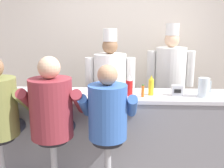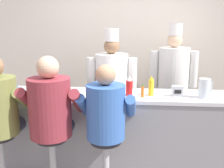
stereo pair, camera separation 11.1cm
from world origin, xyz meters
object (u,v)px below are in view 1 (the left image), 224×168
object	(u,v)px
breakfast_plate	(94,96)
hot_sauce_bottle_orange	(143,91)
ketchup_bottle_red	(129,86)
coffee_mug_blue	(10,89)
water_pitcher_clear	(204,87)
diner_seated_maroon	(52,111)
mustard_bottle_yellow	(151,86)
cook_in_whites_far	(170,79)
diner_seated_blue	(108,115)
napkin_dispenser_chrome	(177,90)
cook_in_whites_near	(110,87)
cereal_bowl	(66,94)

from	to	relation	value
breakfast_plate	hot_sauce_bottle_orange	bearing A→B (deg)	4.06
ketchup_bottle_red	coffee_mug_blue	size ratio (longest dim) A/B	1.59
ketchup_bottle_red	coffee_mug_blue	distance (m)	1.39
water_pitcher_clear	diner_seated_maroon	distance (m)	1.64
mustard_bottle_yellow	cook_in_whites_far	bearing A→B (deg)	69.55
diner_seated_blue	cook_in_whites_far	distance (m)	1.72
napkin_dispenser_chrome	diner_seated_blue	bearing A→B (deg)	-148.66
mustard_bottle_yellow	napkin_dispenser_chrome	world-z (taller)	mustard_bottle_yellow
breakfast_plate	cook_in_whites_near	distance (m)	0.74
diner_seated_blue	cook_in_whites_near	size ratio (longest dim) A/B	0.82
ketchup_bottle_red	coffee_mug_blue	xyz separation A→B (m)	(-1.39, 0.02, -0.06)
ketchup_bottle_red	water_pitcher_clear	bearing A→B (deg)	-1.96
hot_sauce_bottle_orange	diner_seated_blue	world-z (taller)	diner_seated_blue
mustard_bottle_yellow	napkin_dispenser_chrome	distance (m)	0.29
cook_in_whites_far	napkin_dispenser_chrome	bearing A→B (deg)	-95.25
water_pitcher_clear	mustard_bottle_yellow	bearing A→B (deg)	174.55
ketchup_bottle_red	diner_seated_blue	xyz separation A→B (m)	(-0.21, -0.44, -0.20)
ketchup_bottle_red	cook_in_whites_far	xyz separation A→B (m)	(0.63, 1.06, -0.12)
coffee_mug_blue	cook_in_whites_far	bearing A→B (deg)	27.38
diner_seated_maroon	diner_seated_blue	xyz separation A→B (m)	(0.55, -0.00, -0.03)
napkin_dispenser_chrome	cook_in_whites_far	xyz separation A→B (m)	(0.10, 1.04, -0.08)
hot_sauce_bottle_orange	cereal_bowl	bearing A→B (deg)	-179.79
hot_sauce_bottle_orange	cereal_bowl	world-z (taller)	hot_sauce_bottle_orange
diner_seated_blue	cook_in_whites_far	world-z (taller)	cook_in_whites_far
coffee_mug_blue	diner_seated_maroon	bearing A→B (deg)	-35.75
ketchup_bottle_red	diner_seated_maroon	bearing A→B (deg)	-150.51
napkin_dispenser_chrome	diner_seated_maroon	bearing A→B (deg)	-160.84
hot_sauce_bottle_orange	coffee_mug_blue	size ratio (longest dim) A/B	0.95
coffee_mug_blue	napkin_dispenser_chrome	distance (m)	1.92
hot_sauce_bottle_orange	cook_in_whites_far	bearing A→B (deg)	66.68
breakfast_plate	cereal_bowl	xyz separation A→B (m)	(-0.31, 0.04, 0.01)
mustard_bottle_yellow	water_pitcher_clear	size ratio (longest dim) A/B	1.06
breakfast_plate	diner_seated_blue	xyz separation A→B (m)	(0.18, -0.34, -0.10)
breakfast_plate	ketchup_bottle_red	bearing A→B (deg)	13.90
hot_sauce_bottle_orange	water_pitcher_clear	world-z (taller)	water_pitcher_clear
breakfast_plate	cook_in_whites_near	bearing A→B (deg)	79.12
cereal_bowl	cook_in_whites_far	size ratio (longest dim) A/B	0.09
coffee_mug_blue	napkin_dispenser_chrome	bearing A→B (deg)	0.10
cook_in_whites_near	cereal_bowl	bearing A→B (deg)	-122.96
water_pitcher_clear	breakfast_plate	size ratio (longest dim) A/B	0.77
cook_in_whites_near	coffee_mug_blue	bearing A→B (deg)	-151.55
ketchup_bottle_red	diner_seated_blue	world-z (taller)	diner_seated_blue
ketchup_bottle_red	hot_sauce_bottle_orange	xyz separation A→B (m)	(0.15, -0.06, -0.04)
mustard_bottle_yellow	coffee_mug_blue	distance (m)	1.63
breakfast_plate	diner_seated_blue	world-z (taller)	diner_seated_blue
coffee_mug_blue	hot_sauce_bottle_orange	bearing A→B (deg)	-2.81
mustard_bottle_yellow	cereal_bowl	size ratio (longest dim) A/B	1.43
mustard_bottle_yellow	diner_seated_blue	bearing A→B (deg)	-134.72
water_pitcher_clear	coffee_mug_blue	world-z (taller)	water_pitcher_clear
breakfast_plate	coffee_mug_blue	size ratio (longest dim) A/B	1.91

